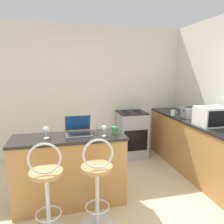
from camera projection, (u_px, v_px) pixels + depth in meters
wall_back at (83, 93)px, 4.38m from camera, size 12.00×0.06×2.60m
breakfast_bar at (70, 170)px, 2.84m from camera, size 1.43×0.51×0.92m
counter_right at (203, 150)px, 3.55m from camera, size 0.58×2.91×0.92m
bar_stool_near at (47, 192)px, 2.25m from camera, size 0.40×0.40×1.07m
bar_stool_far at (97, 186)px, 2.37m from camera, size 0.40×0.40×1.07m
laptop at (78, 129)px, 2.86m from camera, size 0.34×0.32×0.24m
microwave at (212, 116)px, 3.27m from camera, size 0.45×0.36×0.29m
toaster at (190, 112)px, 3.82m from camera, size 0.26×0.24×0.19m
stove_range at (131, 134)px, 4.44m from camera, size 0.55×0.56×0.93m
wine_glass_short at (104, 128)px, 2.75m from camera, size 0.07×0.07×0.14m
mug_green at (114, 130)px, 2.84m from camera, size 0.09×0.08×0.10m
wine_glass_tall at (46, 130)px, 2.66m from camera, size 0.08×0.08×0.15m
mug_white at (173, 113)px, 4.01m from camera, size 0.10×0.09×0.10m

